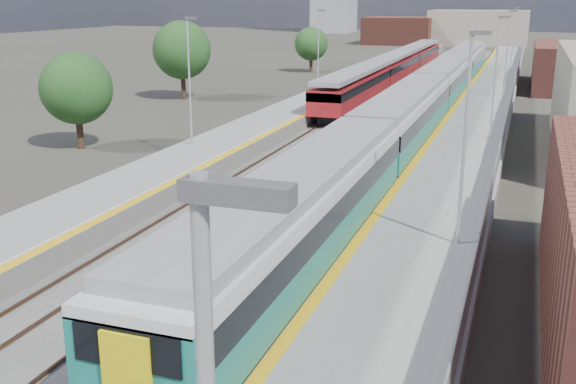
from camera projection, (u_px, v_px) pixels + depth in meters
The scene contains 10 objects.
ground at pixel (406, 126), 51.99m from camera, with size 320.00×320.00×0.00m, color #47443A.
ballast_bed at pixel (384, 119), 54.97m from camera, with size 10.50×155.00×0.06m, color #565451.
tracks at pixel (395, 115), 56.27m from camera, with size 8.96×160.00×0.17m.
platform_right at pixel (480, 118), 52.42m from camera, with size 4.70×155.00×8.52m.
platform_left at pixel (305, 108), 56.99m from camera, with size 4.30×155.00×8.52m.
green_train at pixel (429, 95), 51.54m from camera, with size 3.03×84.30×3.34m.
red_train at pixel (394, 68), 74.70m from camera, with size 2.74×55.68×3.46m.
tree_a at pixel (76, 89), 43.08m from camera, with size 4.62×4.62×6.26m.
tree_b at pixel (182, 50), 64.25m from camera, with size 5.54×5.54×7.51m.
tree_c at pixel (311, 44), 88.20m from camera, with size 4.35×4.35×5.90m.
Camera 1 is at (8.40, -1.50, 9.53)m, focal length 42.00 mm.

